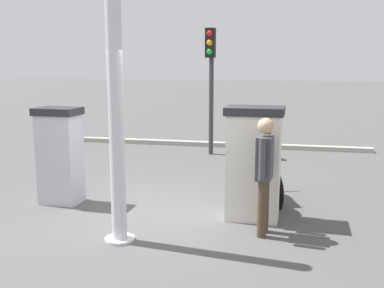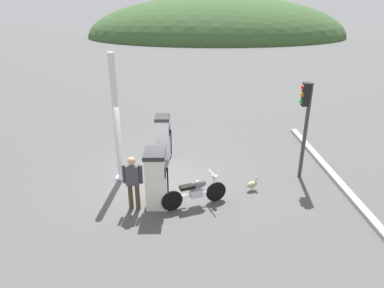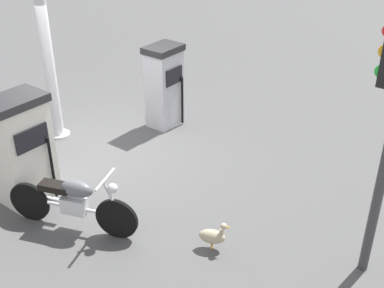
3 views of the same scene
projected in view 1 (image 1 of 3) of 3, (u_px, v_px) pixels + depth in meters
The scene contains 9 objects.
ground_plane at pixel (150, 212), 7.07m from camera, with size 120.00×120.00×0.00m, color #4C4C4C.
fuel_pump_near at pixel (254, 163), 6.64m from camera, with size 0.64×0.85×1.71m.
fuel_pump_far at pixel (60, 155), 7.43m from camera, with size 0.57×0.71×1.62m.
motorcycle_near_pump at pixel (264, 171), 7.78m from camera, with size 1.88×0.84×0.95m.
attendant_person at pixel (264, 169), 5.99m from camera, with size 0.57×0.23×1.63m.
wandering_duck at pixel (233, 162), 9.74m from camera, with size 0.43×0.31×0.44m.
roadside_traffic_light at pixel (211, 69), 11.19m from camera, with size 0.38×0.24×3.21m.
canopy_support_pole at pixel (115, 91), 5.58m from camera, with size 0.40×0.40×4.14m.
road_edge_kerb at pixel (219, 144), 12.72m from camera, with size 0.52×8.36×0.12m.
Camera 1 is at (-6.39, -2.31, 2.32)m, focal length 41.45 mm.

